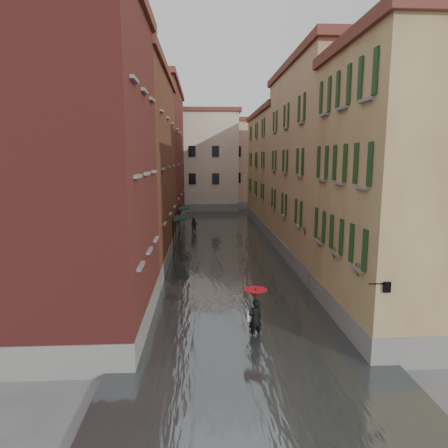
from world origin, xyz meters
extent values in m
plane|color=#5C5C5E|center=(0.00, 0.00, 0.00)|extent=(120.00, 120.00, 0.00)
cube|color=#474D4F|center=(0.00, 13.00, 0.10)|extent=(10.00, 60.00, 0.20)
cube|color=maroon|center=(-7.00, -2.00, 6.50)|extent=(6.00, 8.00, 13.00)
cube|color=brown|center=(-7.00, 9.00, 6.25)|extent=(6.00, 14.00, 12.50)
cube|color=maroon|center=(-7.00, 24.00, 7.00)|extent=(6.00, 16.00, 14.00)
cube|color=olive|center=(7.00, -2.00, 5.75)|extent=(6.00, 8.00, 11.50)
cube|color=tan|center=(7.00, 9.00, 6.50)|extent=(6.00, 14.00, 13.00)
cube|color=olive|center=(7.00, 24.00, 5.75)|extent=(6.00, 16.00, 11.50)
cube|color=beige|center=(-3.00, 38.00, 6.50)|extent=(12.00, 9.00, 13.00)
cube|color=tan|center=(6.00, 40.00, 6.00)|extent=(10.00, 9.00, 12.00)
cube|color=#163127|center=(-3.45, 12.84, 2.55)|extent=(1.09, 3.06, 0.31)
cylinder|color=black|center=(-3.95, 11.31, 1.40)|extent=(0.06, 0.06, 2.80)
cylinder|color=black|center=(-3.95, 14.37, 1.40)|extent=(0.06, 0.06, 2.80)
cube|color=#163127|center=(-3.45, 18.87, 2.55)|extent=(1.09, 2.71, 0.31)
cylinder|color=black|center=(-3.95, 17.51, 1.40)|extent=(0.06, 0.06, 2.80)
cylinder|color=black|center=(-3.95, 20.23, 1.40)|extent=(0.06, 0.06, 2.80)
cylinder|color=black|center=(4.05, -6.00, 3.10)|extent=(0.60, 0.05, 0.05)
cube|color=black|center=(4.35, -6.00, 3.00)|extent=(0.22, 0.22, 0.35)
cube|color=beige|center=(4.35, -6.00, 3.00)|extent=(0.14, 0.14, 0.24)
cube|color=brown|center=(4.12, -4.46, 3.15)|extent=(0.22, 0.85, 0.18)
imported|color=#265926|center=(4.12, -4.46, 3.57)|extent=(0.59, 0.51, 0.66)
cube|color=brown|center=(4.12, -1.76, 3.15)|extent=(0.22, 0.85, 0.18)
imported|color=#265926|center=(4.12, -1.76, 3.57)|extent=(0.59, 0.51, 0.66)
cube|color=brown|center=(4.12, 0.44, 3.15)|extent=(0.22, 0.85, 0.18)
imported|color=#265926|center=(4.12, 0.44, 3.57)|extent=(0.59, 0.51, 0.66)
cube|color=brown|center=(4.12, 3.25, 3.15)|extent=(0.22, 0.85, 0.18)
imported|color=#265926|center=(4.12, 3.25, 3.57)|extent=(0.59, 0.51, 0.66)
imported|color=black|center=(0.36, -3.33, 0.82)|extent=(0.70, 0.59, 1.64)
cube|color=beige|center=(0.08, -3.28, 0.95)|extent=(0.08, 0.30, 0.38)
cylinder|color=black|center=(0.36, -3.33, 1.35)|extent=(0.02, 0.02, 1.00)
cone|color=#AB0B11|center=(0.36, -3.33, 1.92)|extent=(0.97, 0.97, 0.28)
imported|color=#232326|center=(-2.55, 19.52, 0.75)|extent=(0.89, 0.81, 1.51)
camera|label=1|loc=(-1.70, -18.37, 7.22)|focal=32.00mm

